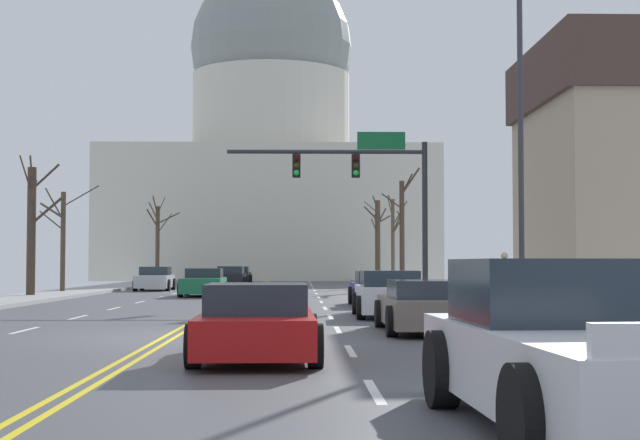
% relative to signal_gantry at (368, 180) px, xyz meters
% --- Properties ---
extents(ground, '(20.00, 180.00, 0.20)m').
position_rel_signal_gantry_xyz_m(ground, '(-5.36, -17.92, -4.77)').
color(ground, '#48484D').
extents(signal_gantry, '(7.91, 0.41, 6.55)m').
position_rel_signal_gantry_xyz_m(signal_gantry, '(0.00, 0.00, 0.00)').
color(signal_gantry, '#28282D').
rests_on(signal_gantry, ground).
extents(street_lamp_right, '(2.34, 0.24, 8.74)m').
position_rel_signal_gantry_xyz_m(street_lamp_right, '(2.56, -13.79, 0.47)').
color(street_lamp_right, '#333338').
rests_on(street_lamp_right, ground).
extents(capitol_building, '(29.73, 21.26, 32.16)m').
position_rel_signal_gantry_xyz_m(capitol_building, '(-5.36, 53.32, 6.99)').
color(capitol_building, beige).
rests_on(capitol_building, ground).
extents(sedan_near_00, '(1.96, 4.36, 1.22)m').
position_rel_signal_gantry_xyz_m(sedan_near_00, '(0.08, -3.61, -4.21)').
color(sedan_near_00, navy).
rests_on(sedan_near_00, ground).
extents(sedan_near_01, '(2.01, 4.46, 1.29)m').
position_rel_signal_gantry_xyz_m(sedan_near_01, '(-0.20, -10.77, -4.18)').
color(sedan_near_01, silver).
rests_on(sedan_near_01, ground).
extents(sedan_near_02, '(1.96, 4.66, 1.13)m').
position_rel_signal_gantry_xyz_m(sedan_near_02, '(0.03, -16.76, -4.25)').
color(sedan_near_02, '#6B6056').
rests_on(sedan_near_02, ground).
extents(sedan_near_03, '(2.01, 4.33, 1.18)m').
position_rel_signal_gantry_xyz_m(sedan_near_03, '(-3.39, -22.65, -4.23)').
color(sedan_near_03, '#B71414').
rests_on(sedan_near_03, ground).
extents(pickup_truck_near_04, '(2.44, 5.50, 1.54)m').
position_rel_signal_gantry_xyz_m(pickup_truck_near_04, '(-0.19, -29.14, -4.10)').
color(pickup_truck_near_04, silver).
rests_on(pickup_truck_near_04, ground).
extents(sedan_oncoming_00, '(2.07, 4.65, 1.27)m').
position_rel_signal_gantry_xyz_m(sedan_oncoming_00, '(-7.05, 6.25, -4.20)').
color(sedan_oncoming_00, '#1E7247').
rests_on(sedan_oncoming_00, ground).
extents(sedan_oncoming_01, '(2.05, 4.31, 1.31)m').
position_rel_signal_gantry_xyz_m(sedan_oncoming_01, '(-10.68, 15.65, -4.18)').
color(sedan_oncoming_01, silver).
rests_on(sedan_oncoming_01, ground).
extents(sedan_oncoming_02, '(2.10, 4.29, 1.30)m').
position_rel_signal_gantry_xyz_m(sedan_oncoming_02, '(-7.20, 25.62, -4.18)').
color(sedan_oncoming_02, black).
rests_on(sedan_oncoming_02, ground).
extents(sedan_oncoming_03, '(1.97, 4.21, 1.26)m').
position_rel_signal_gantry_xyz_m(sedan_oncoming_03, '(-7.32, 35.59, -4.20)').
color(sedan_oncoming_03, black).
rests_on(sedan_oncoming_03, ground).
extents(bare_tree_00, '(2.12, 1.22, 6.38)m').
position_rel_signal_gantry_xyz_m(bare_tree_00, '(3.19, 34.11, -1.44)').
color(bare_tree_00, '#4C3D2D').
rests_on(bare_tree_00, ground).
extents(bare_tree_01, '(3.14, 2.10, 5.23)m').
position_rel_signal_gantry_xyz_m(bare_tree_01, '(-14.37, 9.78, -1.99)').
color(bare_tree_01, '#4C3D2D').
rests_on(bare_tree_01, ground).
extents(bare_tree_02, '(2.33, 2.51, 6.92)m').
position_rel_signal_gantry_xyz_m(bare_tree_02, '(3.31, 18.21, -1.22)').
color(bare_tree_02, '#423328').
rests_on(bare_tree_02, ground).
extents(bare_tree_03, '(1.63, 2.22, 6.10)m').
position_rel_signal_gantry_xyz_m(bare_tree_03, '(-14.25, 4.00, -1.74)').
color(bare_tree_03, '#423328').
rests_on(bare_tree_03, ground).
extents(bare_tree_04, '(1.46, 1.21, 5.84)m').
position_rel_signal_gantry_xyz_m(bare_tree_04, '(3.56, 25.86, -1.56)').
color(bare_tree_04, brown).
rests_on(bare_tree_04, ground).
extents(bare_tree_05, '(2.62, 2.31, 6.51)m').
position_rel_signal_gantry_xyz_m(bare_tree_05, '(-13.68, 37.03, -1.44)').
color(bare_tree_05, '#4C3D2D').
rests_on(bare_tree_05, ground).
extents(pedestrian_00, '(0.35, 0.34, 1.70)m').
position_rel_signal_gantry_xyz_m(pedestrian_00, '(3.61, -8.20, -3.70)').
color(pedestrian_00, black).
rests_on(pedestrian_00, ground).
extents(bicycle_parked, '(0.12, 1.77, 0.85)m').
position_rel_signal_gantry_xyz_m(bicycle_parked, '(2.41, -16.18, -4.30)').
color(bicycle_parked, black).
rests_on(bicycle_parked, ground).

